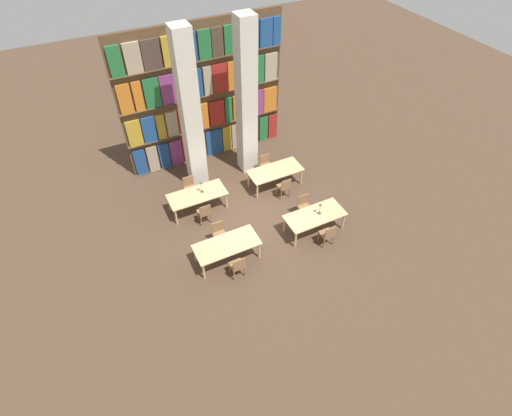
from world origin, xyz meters
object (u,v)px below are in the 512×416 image
(chair_4, at_px, (204,212))
(chair_7, at_px, (266,164))
(chair_3, at_px, (304,206))
(chair_2, at_px, (328,234))
(pillar_left, at_px, (190,115))
(reading_table_0, at_px, (227,246))
(reading_table_2, at_px, (197,196))
(chair_1, at_px, (219,233))
(desk_lamp_1, at_px, (201,185))
(desk_lamp_0, at_px, (320,207))
(pillar_center, at_px, (246,101))
(chair_6, at_px, (284,187))
(reading_table_3, at_px, (275,172))
(chair_0, at_px, (238,266))
(reading_table_1, at_px, (315,216))
(chair_5, at_px, (190,187))

(chair_4, height_order, chair_7, same)
(chair_3, bearing_deg, chair_2, 90.00)
(pillar_left, relative_size, reading_table_0, 2.91)
(reading_table_2, bearing_deg, pillar_left, 69.64)
(chair_1, xyz_separation_m, desk_lamp_1, (0.15, 1.90, 0.55))
(chair_3, bearing_deg, chair_4, -20.82)
(reading_table_0, distance_m, desk_lamp_0, 3.36)
(pillar_center, xyz_separation_m, chair_7, (0.46, -0.74, -2.51))
(reading_table_2, relative_size, chair_6, 2.30)
(reading_table_2, relative_size, reading_table_3, 1.00)
(chair_4, height_order, chair_6, same)
(desk_lamp_0, bearing_deg, reading_table_2, 140.85)
(chair_2, bearing_deg, pillar_left, 118.79)
(chair_1, height_order, chair_4, same)
(chair_3, xyz_separation_m, reading_table_3, (-0.11, 1.95, 0.17))
(pillar_center, bearing_deg, reading_table_2, -151.54)
(chair_4, bearing_deg, chair_7, 24.73)
(chair_2, bearing_deg, pillar_center, 96.74)
(chair_0, bearing_deg, pillar_center, 61.55)
(chair_2, bearing_deg, chair_7, 91.65)
(chair_4, bearing_deg, chair_1, -85.57)
(reading_table_1, distance_m, chair_2, 0.77)
(chair_5, distance_m, chair_6, 3.51)
(reading_table_2, distance_m, chair_6, 3.23)
(desk_lamp_1, relative_size, reading_table_3, 0.22)
(desk_lamp_0, bearing_deg, chair_7, 93.96)
(pillar_left, relative_size, reading_table_3, 2.91)
(pillar_center, height_order, chair_1, pillar_center)
(chair_7, bearing_deg, pillar_left, -15.94)
(reading_table_3, relative_size, chair_6, 2.30)
(pillar_center, bearing_deg, desk_lamp_1, -150.17)
(chair_3, relative_size, desk_lamp_1, 1.94)
(chair_1, distance_m, chair_4, 1.12)
(pillar_left, bearing_deg, reading_table_3, -29.81)
(pillar_center, bearing_deg, reading_table_0, -123.05)
(chair_7, bearing_deg, chair_0, 52.98)
(pillar_left, distance_m, chair_2, 6.16)
(reading_table_1, bearing_deg, reading_table_0, 177.69)
(reading_table_1, distance_m, chair_4, 3.80)
(chair_0, bearing_deg, chair_3, 23.23)
(chair_0, relative_size, chair_3, 1.00)
(chair_4, bearing_deg, chair_2, -39.94)
(reading_table_0, relative_size, chair_6, 2.30)
(chair_0, relative_size, desk_lamp_0, 2.01)
(pillar_center, xyz_separation_m, desk_lamp_1, (-2.46, -1.41, -1.96))
(chair_2, relative_size, chair_3, 1.00)
(chair_2, height_order, desk_lamp_0, desk_lamp_0)
(pillar_left, distance_m, pillar_center, 2.13)
(chair_1, bearing_deg, chair_4, -85.57)
(pillar_left, bearing_deg, pillar_center, 0.00)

